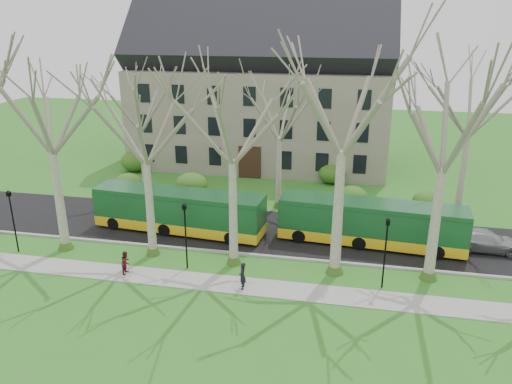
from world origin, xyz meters
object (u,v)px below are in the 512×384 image
sedan (484,240)px  pedestrian_a (242,276)px  bus_lead (179,210)px  bus_follow (371,223)px  pedestrian_b (126,262)px

sedan → pedestrian_a: size_ratio=2.98×
sedan → pedestrian_a: 17.00m
bus_lead → bus_follow: bearing=7.0°
pedestrian_a → pedestrian_b: pedestrian_a is taller
bus_lead → pedestrian_a: 9.69m
bus_lead → pedestrian_b: 6.97m
pedestrian_b → sedan: bearing=-70.7°
bus_lead → pedestrian_b: (-1.02, -6.84, -0.85)m
sedan → bus_lead: bearing=93.8°
sedan → pedestrian_b: size_ratio=3.32×
pedestrian_a → pedestrian_b: 7.45m
bus_follow → pedestrian_b: 16.51m
bus_follow → sedan: size_ratio=2.60×
bus_follow → sedan: 7.63m
pedestrian_a → pedestrian_b: (-7.44, 0.39, -0.08)m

